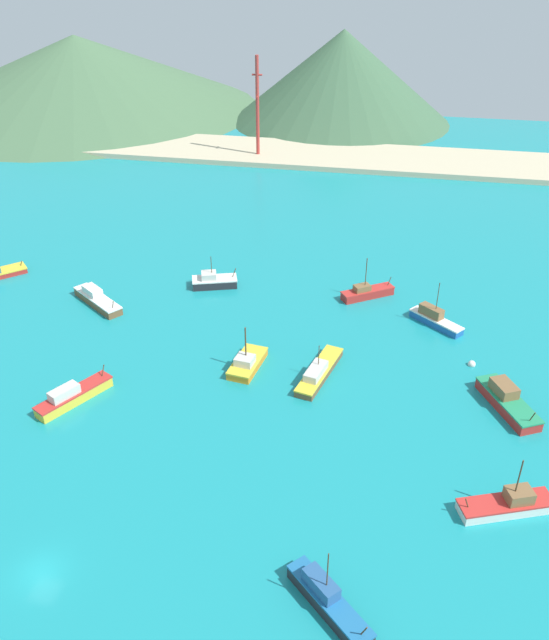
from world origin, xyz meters
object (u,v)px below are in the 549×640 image
(fishing_boat_4, at_px, (508,504))
(fishing_boat_10, at_px, (367,292))
(fishing_boat_3, at_px, (73,396))
(fishing_boat_11, at_px, (319,372))
(fishing_boat_7, at_px, (247,363))
(buoy_0, at_px, (472,364))
(fishing_boat_5, at_px, (97,299))
(radio_tower, at_px, (257,108))
(fishing_boat_2, at_px, (214,281))
(fishing_boat_1, at_px, (435,319))
(fishing_boat_0, at_px, (328,600))
(fishing_boat_9, at_px, (507,400))

(fishing_boat_4, xyz_separation_m, fishing_boat_10, (-16.52, 40.28, -0.02))
(fishing_boat_3, xyz_separation_m, fishing_boat_11, (28.03, 10.64, -0.19))
(fishing_boat_7, bearing_deg, buoy_0, 12.10)
(fishing_boat_4, xyz_separation_m, fishing_boat_5, (-55.95, 30.41, 0.03))
(fishing_boat_4, distance_m, radio_tower, 115.28)
(fishing_boat_2, bearing_deg, fishing_boat_3, -105.39)
(fishing_boat_4, relative_size, fishing_boat_11, 0.85)
(fishing_boat_7, relative_size, radio_tower, 0.32)
(fishing_boat_11, distance_m, buoy_0, 20.10)
(fishing_boat_10, bearing_deg, fishing_boat_1, -32.01)
(fishing_boat_5, relative_size, fishing_boat_11, 0.86)
(fishing_boat_7, bearing_deg, fishing_boat_11, -0.89)
(fishing_boat_3, relative_size, fishing_boat_4, 1.00)
(fishing_boat_2, height_order, fishing_boat_10, fishing_boat_10)
(buoy_0, bearing_deg, fishing_boat_0, -109.94)
(fishing_boat_9, height_order, radio_tower, radio_tower)
(buoy_0, bearing_deg, fishing_boat_1, 116.46)
(fishing_boat_0, xyz_separation_m, fishing_boat_9, (17.43, 30.49, 0.01))
(fishing_boat_1, relative_size, fishing_boat_7, 1.01)
(fishing_boat_1, distance_m, radio_tower, 82.23)
(fishing_boat_11, bearing_deg, fishing_boat_10, 78.54)
(fishing_boat_3, relative_size, buoy_0, 9.85)
(fishing_boat_7, bearing_deg, fishing_boat_5, 155.32)
(fishing_boat_9, bearing_deg, fishing_boat_3, -170.17)
(fishing_boat_0, relative_size, fishing_boat_7, 1.07)
(fishing_boat_1, distance_m, fishing_boat_9, 19.24)
(fishing_boat_3, distance_m, fishing_boat_9, 51.31)
(fishing_boat_0, bearing_deg, fishing_boat_5, 132.13)
(buoy_0, bearing_deg, fishing_boat_3, -160.31)
(buoy_0, bearing_deg, fishing_boat_7, -167.90)
(fishing_boat_1, xyz_separation_m, radio_tower, (-40.84, 70.50, 11.12))
(fishing_boat_7, relative_size, fishing_boat_11, 0.67)
(fishing_boat_11, bearing_deg, fishing_boat_7, 179.11)
(fishing_boat_9, distance_m, fishing_boat_11, 22.61)
(fishing_boat_1, bearing_deg, fishing_boat_9, -65.17)
(fishing_boat_9, bearing_deg, fishing_boat_0, -119.76)
(fishing_boat_9, bearing_deg, fishing_boat_5, 166.46)
(fishing_boat_0, xyz_separation_m, fishing_boat_5, (-40.11, 44.34, -0.12))
(fishing_boat_1, height_order, fishing_boat_4, fishing_boat_1)
(fishing_boat_7, xyz_separation_m, fishing_boat_9, (31.80, -2.03, 0.22))
(fishing_boat_0, height_order, fishing_boat_7, fishing_boat_0)
(fishing_boat_9, relative_size, fishing_boat_11, 0.88)
(fishing_boat_0, bearing_deg, fishing_boat_9, 60.24)
(fishing_boat_9, height_order, buoy_0, fishing_boat_9)
(fishing_boat_4, distance_m, fishing_boat_5, 63.68)
(fishing_boat_0, bearing_deg, radio_tower, 104.89)
(fishing_boat_0, relative_size, fishing_boat_1, 1.06)
(fishing_boat_9, height_order, fishing_boat_10, fishing_boat_10)
(fishing_boat_11, bearing_deg, fishing_boat_4, -41.36)
(fishing_boat_11, xyz_separation_m, radio_tower, (-26.39, 86.08, 11.33))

